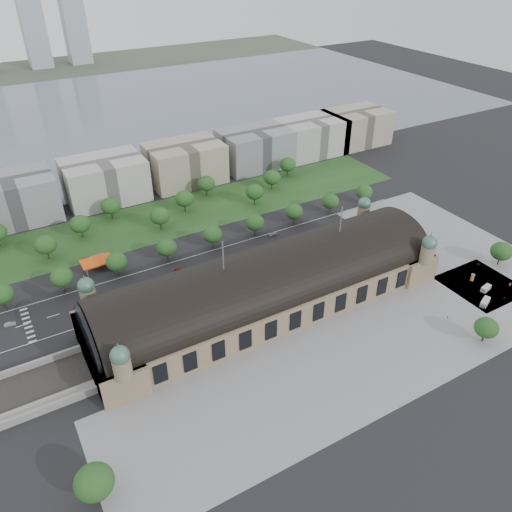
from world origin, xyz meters
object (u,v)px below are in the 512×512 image
petrol_station (98,260)px  parked_car_6 (204,286)px  traffic_car_4 (229,271)px  pedestrian_1 (448,317)px  pedestrian_5 (510,284)px  traffic_car_2 (85,305)px  pedestrian_2 (478,264)px  van_south (485,303)px  pedestrian_3 (504,298)px  traffic_car_5 (274,234)px  traffic_car_3 (179,269)px  bus_mid (255,258)px  traffic_car_1 (10,324)px  advertising_column (472,277)px  traffic_car_6 (336,236)px  bus_east (291,251)px  parked_car_3 (159,307)px  parked_car_1 (136,308)px  parked_car_5 (167,298)px  parked_car_4 (173,296)px  parked_car_0 (84,325)px  bus_west (184,282)px  parked_car_2 (153,303)px  van_east (486,289)px

petrol_station → parked_car_6: (35.91, -40.28, -2.16)m
traffic_car_4 → pedestrian_1: bearing=42.0°
pedestrian_5 → traffic_car_2: bearing=-145.5°
pedestrian_2 → van_south: bearing=90.6°
pedestrian_1 → pedestrian_3: size_ratio=0.84×
traffic_car_2 → traffic_car_5: traffic_car_5 is taller
parked_car_6 → traffic_car_3: bearing=173.8°
bus_mid → pedestrian_2: (89.00, -56.10, -0.99)m
pedestrian_5 → traffic_car_1: bearing=-142.8°
advertising_column → pedestrian_2: bearing=28.5°
traffic_car_6 → advertising_column: 67.99m
traffic_car_5 → bus_east: (-2.03, -19.06, 0.74)m
traffic_car_4 → bus_mid: bus_mid is taller
parked_car_3 → pedestrian_1: 118.84m
traffic_car_5 → pedestrian_2: (69.01, -71.78, 0.01)m
parked_car_1 → parked_car_3: (8.50, -4.00, 0.04)m
bus_mid → advertising_column: size_ratio=3.89×
parked_car_5 → van_south: van_south is taller
parked_car_4 → parked_car_5: size_ratio=0.69×
pedestrian_2 → pedestrian_3: size_ratio=0.88×
traffic_car_3 → pedestrian_3: pedestrian_3 is taller
petrol_station → parked_car_0: 43.66m
advertising_column → pedestrian_1: bearing=-156.3°
parked_car_6 → van_south: size_ratio=0.83×
parked_car_6 → pedestrian_2: bearing=46.4°
parked_car_5 → bus_mid: size_ratio=0.44×
traffic_car_1 → traffic_car_2: size_ratio=0.95×
petrol_station → bus_west: size_ratio=1.27×
parked_car_2 → pedestrian_1: size_ratio=3.11×
bus_west → van_south: bus_west is taller
parked_car_1 → parked_car_4: size_ratio=1.39×
bus_east → traffic_car_1: bearing=84.1°
parked_car_0 → bus_west: 46.02m
van_east → pedestrian_2: bearing=37.4°
traffic_car_2 → traffic_car_6: traffic_car_6 is taller
traffic_car_3 → advertising_column: bearing=-121.3°
traffic_car_4 → parked_car_0: bearing=-83.6°
parked_car_4 → pedestrian_1: (91.64, -68.95, 0.14)m
parked_car_6 → advertising_column: size_ratio=1.61×
bus_east → pedestrian_1: size_ratio=7.06×
parked_car_4 → parked_car_2: bearing=-122.3°
parked_car_5 → traffic_car_1: bearing=-141.0°
parked_car_6 → bus_west: (-7.00, 6.27, 0.75)m
parked_car_2 → pedestrian_5: pedestrian_5 is taller
parked_car_4 → parked_car_0: bearing=-122.3°
pedestrian_1 → parked_car_3: bearing=101.7°
traffic_car_1 → advertising_column: size_ratio=1.29×
van_east → traffic_car_3: bearing=133.1°
parked_car_0 → van_south: (149.71, -70.46, 0.61)m
traffic_car_1 → pedestrian_5: (196.55, -82.42, 0.18)m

